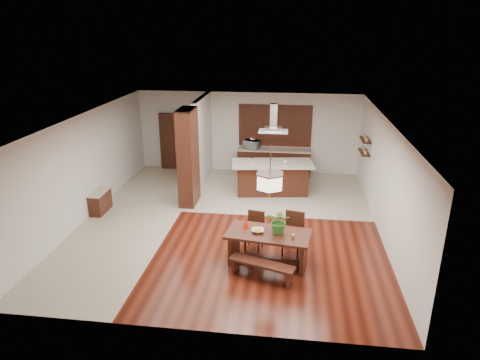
# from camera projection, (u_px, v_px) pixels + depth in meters

# --- Properties ---
(room_shell) EXTENTS (9.00, 9.04, 2.92)m
(room_shell) POSITION_uv_depth(u_px,v_px,m) (229.00, 150.00, 11.14)
(room_shell) COLOR #3C130B
(room_shell) RESTS_ON ground
(tile_hallway) EXTENTS (2.50, 9.00, 0.01)m
(tile_hallway) POSITION_uv_depth(u_px,v_px,m) (134.00, 216.00, 12.17)
(tile_hallway) COLOR beige
(tile_hallway) RESTS_ON ground
(tile_kitchen) EXTENTS (5.50, 4.00, 0.01)m
(tile_kitchen) POSITION_uv_depth(u_px,v_px,m) (278.00, 191.00, 14.02)
(tile_kitchen) COLOR beige
(tile_kitchen) RESTS_ON ground
(soffit_band) EXTENTS (8.00, 9.00, 0.02)m
(soffit_band) POSITION_uv_depth(u_px,v_px,m) (228.00, 119.00, 10.85)
(soffit_band) COLOR #3E230F
(soffit_band) RESTS_ON room_shell
(partition_pier) EXTENTS (0.45, 1.00, 2.90)m
(partition_pier) POSITION_uv_depth(u_px,v_px,m) (188.00, 157.00, 12.63)
(partition_pier) COLOR black
(partition_pier) RESTS_ON ground
(partition_stub) EXTENTS (0.18, 2.40, 2.90)m
(partition_stub) POSITION_uv_depth(u_px,v_px,m) (203.00, 140.00, 14.59)
(partition_stub) COLOR silver
(partition_stub) RESTS_ON ground
(hallway_console) EXTENTS (0.37, 0.88, 0.63)m
(hallway_console) POSITION_uv_depth(u_px,v_px,m) (100.00, 202.00, 12.37)
(hallway_console) COLOR black
(hallway_console) RESTS_ON ground
(hallway_doorway) EXTENTS (1.10, 0.20, 2.10)m
(hallway_doorway) POSITION_uv_depth(u_px,v_px,m) (175.00, 141.00, 15.90)
(hallway_doorway) COLOR black
(hallway_doorway) RESTS_ON ground
(rear_counter) EXTENTS (2.60, 0.62, 0.95)m
(rear_counter) POSITION_uv_depth(u_px,v_px,m) (274.00, 162.00, 15.48)
(rear_counter) COLOR black
(rear_counter) RESTS_ON ground
(kitchen_window) EXTENTS (2.60, 0.08, 1.50)m
(kitchen_window) POSITION_uv_depth(u_px,v_px,m) (275.00, 125.00, 15.28)
(kitchen_window) COLOR brown
(kitchen_window) RESTS_ON room_shell
(shelf_lower) EXTENTS (0.26, 0.90, 0.04)m
(shelf_lower) POSITION_uv_depth(u_px,v_px,m) (364.00, 152.00, 13.33)
(shelf_lower) COLOR black
(shelf_lower) RESTS_ON room_shell
(shelf_upper) EXTENTS (0.26, 0.90, 0.04)m
(shelf_upper) POSITION_uv_depth(u_px,v_px,m) (365.00, 140.00, 13.19)
(shelf_upper) COLOR black
(shelf_upper) RESTS_ON room_shell
(dining_table) EXTENTS (1.97, 1.17, 0.77)m
(dining_table) POSITION_uv_depth(u_px,v_px,m) (268.00, 241.00, 9.61)
(dining_table) COLOR black
(dining_table) RESTS_ON ground
(dining_bench) EXTENTS (1.46, 0.75, 0.40)m
(dining_bench) POSITION_uv_depth(u_px,v_px,m) (262.00, 271.00, 9.12)
(dining_bench) COLOR black
(dining_bench) RESTS_ON ground
(dining_chair_left) EXTENTS (0.48, 0.48, 0.93)m
(dining_chair_left) POSITION_uv_depth(u_px,v_px,m) (254.00, 231.00, 10.27)
(dining_chair_left) COLOR black
(dining_chair_left) RESTS_ON ground
(dining_chair_right) EXTENTS (0.54, 0.54, 1.03)m
(dining_chair_right) POSITION_uv_depth(u_px,v_px,m) (292.00, 234.00, 10.03)
(dining_chair_right) COLOR black
(dining_chair_right) RESTS_ON ground
(pendant_lantern) EXTENTS (0.64, 0.64, 1.31)m
(pendant_lantern) POSITION_uv_depth(u_px,v_px,m) (270.00, 170.00, 9.03)
(pendant_lantern) COLOR #FFE4C3
(pendant_lantern) RESTS_ON room_shell
(foliage_plant) EXTENTS (0.62, 0.57, 0.57)m
(foliage_plant) POSITION_uv_depth(u_px,v_px,m) (280.00, 221.00, 9.42)
(foliage_plant) COLOR #2F6F25
(foliage_plant) RESTS_ON dining_table
(fruit_bowl) EXTENTS (0.30, 0.30, 0.07)m
(fruit_bowl) POSITION_uv_depth(u_px,v_px,m) (258.00, 231.00, 9.56)
(fruit_bowl) COLOR beige
(fruit_bowl) RESTS_ON dining_table
(napkin_cone) EXTENTS (0.17, 0.17, 0.23)m
(napkin_cone) POSITION_uv_depth(u_px,v_px,m) (246.00, 223.00, 9.74)
(napkin_cone) COLOR #B71E0D
(napkin_cone) RESTS_ON dining_table
(gold_ornament) EXTENTS (0.09, 0.09, 0.09)m
(gold_ornament) POSITION_uv_depth(u_px,v_px,m) (293.00, 237.00, 9.26)
(gold_ornament) COLOR gold
(gold_ornament) RESTS_ON dining_table
(kitchen_island) EXTENTS (2.67, 1.44, 1.05)m
(kitchen_island) POSITION_uv_depth(u_px,v_px,m) (272.00, 177.00, 13.69)
(kitchen_island) COLOR black
(kitchen_island) RESTS_ON ground
(range_hood) EXTENTS (0.90, 0.55, 0.87)m
(range_hood) POSITION_uv_depth(u_px,v_px,m) (274.00, 118.00, 13.03)
(range_hood) COLOR silver
(range_hood) RESTS_ON room_shell
(island_cup) EXTENTS (0.15, 0.15, 0.10)m
(island_cup) POSITION_uv_depth(u_px,v_px,m) (285.00, 162.00, 13.36)
(island_cup) COLOR white
(island_cup) RESTS_ON kitchen_island
(microwave) EXTENTS (0.65, 0.55, 0.31)m
(microwave) POSITION_uv_depth(u_px,v_px,m) (252.00, 144.00, 15.34)
(microwave) COLOR silver
(microwave) RESTS_ON rear_counter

